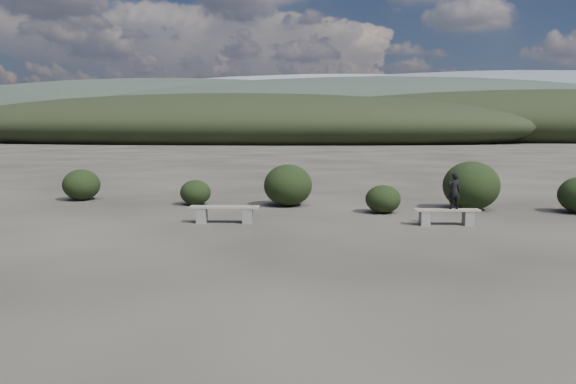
# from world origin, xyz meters

# --- Properties ---
(ground) EXTENTS (1200.00, 1200.00, 0.00)m
(ground) POSITION_xyz_m (0.00, 0.00, 0.00)
(ground) COLOR #2C2922
(ground) RESTS_ON ground
(bench_left) EXTENTS (1.89, 0.58, 0.47)m
(bench_left) POSITION_xyz_m (-2.24, 5.47, 0.28)
(bench_left) COLOR slate
(bench_left) RESTS_ON ground
(bench_right) EXTENTS (1.76, 0.59, 0.43)m
(bench_right) POSITION_xyz_m (3.65, 5.94, 0.26)
(bench_right) COLOR slate
(bench_right) RESTS_ON ground
(seated_person) EXTENTS (0.41, 0.34, 0.97)m
(seated_person) POSITION_xyz_m (3.82, 5.96, 0.91)
(seated_person) COLOR black
(seated_person) RESTS_ON bench_right
(shrub_a) EXTENTS (1.02, 1.02, 0.84)m
(shrub_a) POSITION_xyz_m (-4.10, 8.87, 0.42)
(shrub_a) COLOR black
(shrub_a) RESTS_ON ground
(shrub_b) EXTENTS (1.60, 1.60, 1.37)m
(shrub_b) POSITION_xyz_m (-1.01, 9.07, 0.69)
(shrub_b) COLOR black
(shrub_b) RESTS_ON ground
(shrub_c) EXTENTS (1.06, 1.06, 0.85)m
(shrub_c) POSITION_xyz_m (2.05, 7.88, 0.42)
(shrub_c) COLOR black
(shrub_c) RESTS_ON ground
(shrub_d) EXTENTS (1.74, 1.74, 1.53)m
(shrub_d) POSITION_xyz_m (4.80, 8.92, 0.76)
(shrub_d) COLOR black
(shrub_d) RESTS_ON ground
(shrub_f) EXTENTS (1.30, 1.30, 1.10)m
(shrub_f) POSITION_xyz_m (-8.49, 9.53, 0.55)
(shrub_f) COLOR black
(shrub_f) RESTS_ON ground
(mountain_ridges) EXTENTS (500.00, 400.00, 56.00)m
(mountain_ridges) POSITION_xyz_m (-7.48, 339.06, 10.84)
(mountain_ridges) COLOR black
(mountain_ridges) RESTS_ON ground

